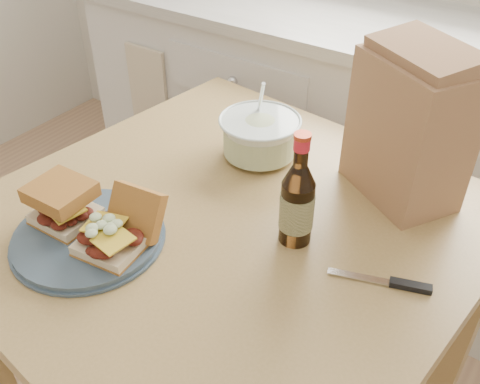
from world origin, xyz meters
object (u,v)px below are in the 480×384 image
Objects in this scene: dining_table at (227,258)px; coleslaw_bowl at (260,138)px; beer_bottle at (297,203)px; plate at (88,237)px; paper_bag at (409,130)px.

coleslaw_bowl is at bearing 113.70° from dining_table.
plate is at bearing -145.06° from beer_bottle.
dining_table is at bearing -100.38° from paper_bag.
dining_table is 3.69× the size of plate.
plate is 0.68m from paper_bag.
beer_bottle reaches higher than coleslaw_bowl.
dining_table is at bearing -73.23° from coleslaw_bowl.
beer_bottle is (0.22, -0.21, 0.04)m from coleslaw_bowl.
paper_bag reaches higher than plate.
paper_bag is at bearing 9.45° from coleslaw_bowl.
beer_bottle is 0.78× the size of paper_bag.
coleslaw_bowl is 0.82× the size of beer_bottle.
paper_bag is at bearing 49.04° from plate.
plate reaches higher than dining_table.
paper_bag reaches higher than dining_table.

